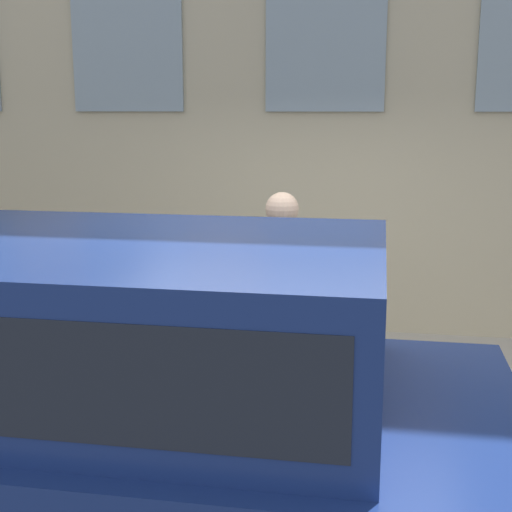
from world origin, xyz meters
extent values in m
plane|color=#2D2D30|center=(0.00, 0.00, 0.00)|extent=(80.00, 80.00, 0.00)
cube|color=#A8A093|center=(1.26, 0.00, 0.07)|extent=(2.52, 60.00, 0.15)
cube|color=#8C9EA8|center=(2.50, 0.00, 3.16)|extent=(0.03, 1.14, 1.65)
cube|color=#8C9EA8|center=(2.50, 1.97, 3.16)|extent=(0.03, 1.14, 1.65)
cylinder|color=#2D7260|center=(0.67, 0.54, 0.17)|extent=(0.28, 0.28, 0.04)
cylinder|color=#2D7260|center=(0.67, 0.54, 0.49)|extent=(0.21, 0.21, 0.67)
sphere|color=#2C5D50|center=(0.67, 0.54, 0.82)|extent=(0.22, 0.22, 0.22)
cylinder|color=black|center=(0.67, 0.54, 0.89)|extent=(0.07, 0.07, 0.09)
cylinder|color=#2D7260|center=(0.67, 0.39, 0.57)|extent=(0.09, 0.10, 0.09)
cylinder|color=#2D7260|center=(0.67, 0.70, 0.57)|extent=(0.09, 0.10, 0.09)
cylinder|color=#998466|center=(0.74, 0.17, 0.53)|extent=(0.11, 0.11, 0.77)
cylinder|color=#998466|center=(0.90, 0.17, 0.53)|extent=(0.11, 0.11, 0.77)
cube|color=white|center=(0.82, 0.17, 1.20)|extent=(0.21, 0.14, 0.57)
cylinder|color=white|center=(0.67, 0.17, 1.22)|extent=(0.09, 0.09, 0.55)
cylinder|color=white|center=(0.96, 0.17, 1.22)|extent=(0.09, 0.09, 0.55)
sphere|color=beige|center=(0.82, 0.17, 1.62)|extent=(0.26, 0.26, 0.26)
cylinder|color=black|center=(-0.32, -0.50, 0.34)|extent=(0.24, 0.68, 0.68)
cube|color=navy|center=(-1.21, 0.82, 0.65)|extent=(2.04, 4.26, 0.62)
cube|color=navy|center=(-1.21, 0.72, 1.34)|extent=(1.79, 2.64, 0.77)
cube|color=#1E232D|center=(-1.21, 0.72, 1.34)|extent=(1.80, 2.43, 0.49)
camera|label=1|loc=(-4.50, -0.57, 2.36)|focal=50.00mm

